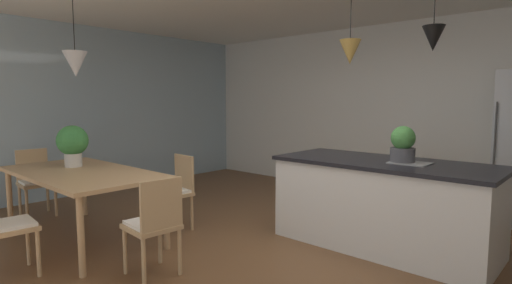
{
  "coord_description": "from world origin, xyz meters",
  "views": [
    {
      "loc": [
        2.32,
        -2.86,
        1.52
      ],
      "look_at": [
        -0.75,
        0.55,
        1.04
      ],
      "focal_mm": 28.02,
      "sensor_mm": 36.0,
      "label": 1
    }
  ],
  "objects_px": {
    "kitchen_island": "(383,203)",
    "potted_plant_on_table": "(73,143)",
    "dining_table": "(82,177)",
    "chair_kitchen_end": "(154,223)",
    "chair_window_end": "(36,180)",
    "chair_far_right": "(175,190)",
    "chair_near_right": "(2,224)",
    "potted_plant_on_island": "(403,145)"
  },
  "relations": [
    {
      "from": "chair_near_right",
      "to": "dining_table",
      "type": "bearing_deg",
      "value": 116.64
    },
    {
      "from": "dining_table",
      "to": "chair_window_end",
      "type": "distance_m",
      "value": 1.39
    },
    {
      "from": "dining_table",
      "to": "chair_kitchen_end",
      "type": "bearing_deg",
      "value": -0.18
    },
    {
      "from": "chair_kitchen_end",
      "to": "potted_plant_on_table",
      "type": "bearing_deg",
      "value": 177.51
    },
    {
      "from": "chair_far_right",
      "to": "potted_plant_on_table",
      "type": "bearing_deg",
      "value": -134.53
    },
    {
      "from": "dining_table",
      "to": "chair_far_right",
      "type": "xyz_separation_m",
      "value": [
        0.45,
        0.89,
        -0.22
      ]
    },
    {
      "from": "chair_near_right",
      "to": "kitchen_island",
      "type": "xyz_separation_m",
      "value": [
        2.07,
        2.88,
        -0.01
      ]
    },
    {
      "from": "chair_far_right",
      "to": "chair_window_end",
      "type": "bearing_deg",
      "value": -154.16
    },
    {
      "from": "dining_table",
      "to": "chair_kitchen_end",
      "type": "relative_size",
      "value": 2.3
    },
    {
      "from": "potted_plant_on_island",
      "to": "chair_window_end",
      "type": "bearing_deg",
      "value": -153.97
    },
    {
      "from": "dining_table",
      "to": "potted_plant_on_island",
      "type": "xyz_separation_m",
      "value": [
        2.7,
        1.99,
        0.38
      ]
    },
    {
      "from": "dining_table",
      "to": "chair_far_right",
      "type": "relative_size",
      "value": 2.3
    },
    {
      "from": "chair_far_right",
      "to": "kitchen_island",
      "type": "bearing_deg",
      "value": 28.13
    },
    {
      "from": "kitchen_island",
      "to": "chair_window_end",
      "type": "bearing_deg",
      "value": -152.93
    },
    {
      "from": "kitchen_island",
      "to": "potted_plant_on_table",
      "type": "height_order",
      "value": "potted_plant_on_table"
    },
    {
      "from": "chair_kitchen_end",
      "to": "kitchen_island",
      "type": "height_order",
      "value": "kitchen_island"
    },
    {
      "from": "potted_plant_on_table",
      "to": "chair_far_right",
      "type": "bearing_deg",
      "value": 45.47
    },
    {
      "from": "chair_window_end",
      "to": "chair_kitchen_end",
      "type": "relative_size",
      "value": 1.0
    },
    {
      "from": "chair_kitchen_end",
      "to": "kitchen_island",
      "type": "distance_m",
      "value": 2.3
    },
    {
      "from": "chair_kitchen_end",
      "to": "potted_plant_on_island",
      "type": "bearing_deg",
      "value": 56.35
    },
    {
      "from": "chair_near_right",
      "to": "chair_kitchen_end",
      "type": "distance_m",
      "value": 1.28
    },
    {
      "from": "chair_near_right",
      "to": "potted_plant_on_island",
      "type": "bearing_deg",
      "value": 51.96
    },
    {
      "from": "chair_near_right",
      "to": "potted_plant_on_island",
      "type": "distance_m",
      "value": 3.7
    },
    {
      "from": "chair_window_end",
      "to": "potted_plant_on_table",
      "type": "relative_size",
      "value": 1.83
    },
    {
      "from": "chair_far_right",
      "to": "chair_near_right",
      "type": "relative_size",
      "value": 1.0
    },
    {
      "from": "chair_kitchen_end",
      "to": "chair_near_right",
      "type": "bearing_deg",
      "value": -136.3
    },
    {
      "from": "chair_near_right",
      "to": "kitchen_island",
      "type": "relative_size",
      "value": 0.4
    },
    {
      "from": "chair_near_right",
      "to": "potted_plant_on_table",
      "type": "distance_m",
      "value": 1.36
    },
    {
      "from": "chair_far_right",
      "to": "chair_near_right",
      "type": "distance_m",
      "value": 1.77
    },
    {
      "from": "chair_far_right",
      "to": "chair_kitchen_end",
      "type": "distance_m",
      "value": 1.28
    },
    {
      "from": "chair_kitchen_end",
      "to": "potted_plant_on_island",
      "type": "height_order",
      "value": "potted_plant_on_island"
    },
    {
      "from": "chair_window_end",
      "to": "potted_plant_on_island",
      "type": "distance_m",
      "value": 4.56
    },
    {
      "from": "potted_plant_on_table",
      "to": "potted_plant_on_island",
      "type": "bearing_deg",
      "value": 32.22
    },
    {
      "from": "dining_table",
      "to": "chair_window_end",
      "type": "height_order",
      "value": "chair_window_end"
    },
    {
      "from": "potted_plant_on_table",
      "to": "dining_table",
      "type": "bearing_deg",
      "value": -11.43
    },
    {
      "from": "chair_far_right",
      "to": "chair_window_end",
      "type": "relative_size",
      "value": 1.0
    },
    {
      "from": "dining_table",
      "to": "potted_plant_on_table",
      "type": "distance_m",
      "value": 0.49
    },
    {
      "from": "chair_window_end",
      "to": "potted_plant_on_island",
      "type": "relative_size",
      "value": 2.38
    },
    {
      "from": "chair_window_end",
      "to": "potted_plant_on_table",
      "type": "xyz_separation_m",
      "value": [
        1.02,
        0.07,
        0.56
      ]
    },
    {
      "from": "chair_window_end",
      "to": "chair_near_right",
      "type": "distance_m",
      "value": 2.02
    },
    {
      "from": "dining_table",
      "to": "chair_kitchen_end",
      "type": "height_order",
      "value": "chair_kitchen_end"
    },
    {
      "from": "chair_window_end",
      "to": "kitchen_island",
      "type": "relative_size",
      "value": 0.4
    }
  ]
}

